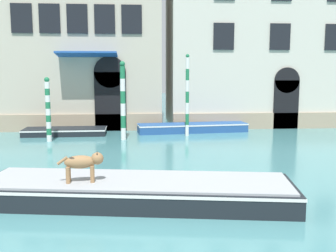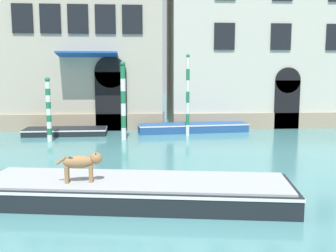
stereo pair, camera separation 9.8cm
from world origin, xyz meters
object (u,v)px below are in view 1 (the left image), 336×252
Objects in this scene: boat_moored_far at (193,127)px; mooring_pole_0 at (187,95)px; boat_moored_near_palazzo at (65,131)px; mooring_pole_1 at (123,101)px; mooring_pole_2 at (48,109)px; boat_foreground at (137,190)px; dog_on_deck at (83,162)px.

boat_moored_far is 1.46× the size of mooring_pole_0.
boat_moored_near_palazzo is 1.13× the size of mooring_pole_1.
boat_moored_far is at bearing 30.30° from mooring_pole_1.
boat_moored_far is 2.00× the size of mooring_pole_2.
mooring_pole_0 reaches higher than boat_foreground.
mooring_pole_2 reaches higher than dog_on_deck.
mooring_pole_2 is at bearing -168.26° from boat_moored_far.
mooring_pole_2 reaches higher than boat_moored_near_palazzo.
boat_moored_near_palazzo is 7.32m from mooring_pole_0.
boat_moored_far is (3.41, 12.52, -0.07)m from boat_foreground.
mooring_pole_0 reaches higher than boat_moored_far.
boat_foreground is 11.06m from mooring_pole_2.
dog_on_deck is 0.37× the size of mooring_pole_2.
mooring_pole_0 is 3.72m from mooring_pole_1.
boat_moored_far is 1.61× the size of mooring_pole_1.
mooring_pole_0 reaches higher than dog_on_deck.
boat_moored_far is (4.85, 12.62, -0.92)m from dog_on_deck.
boat_moored_far is 2.49m from mooring_pole_0.
mooring_pole_2 reaches higher than boat_moored_far.
mooring_pole_1 is at bearing 81.03° from dog_on_deck.
mooring_pole_2 is at bearing 123.31° from boat_foreground.
boat_foreground is at bearing -104.53° from mooring_pole_0.
boat_moored_far is (7.48, 0.47, 0.07)m from boat_moored_near_palazzo.
boat_foreground is 7.20× the size of dog_on_deck.
mooring_pole_2 is (-7.43, -1.19, -0.61)m from mooring_pole_0.
boat_moored_near_palazzo is 4.33m from mooring_pole_1.
boat_moored_near_palazzo is at bearing 77.26° from mooring_pole_2.
mooring_pole_2 is (-4.53, 10.00, 1.35)m from boat_foreground.
mooring_pole_0 is (-0.51, -1.34, 2.03)m from boat_moored_far.
mooring_pole_0 is at bearing -8.00° from boat_moored_near_palazzo.
boat_foreground reaches higher than boat_moored_near_palazzo.
dog_on_deck is 13.56m from boat_moored_far.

